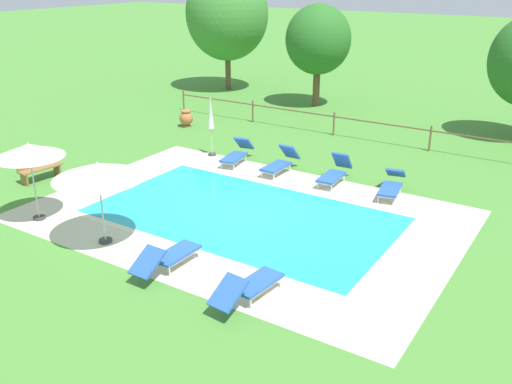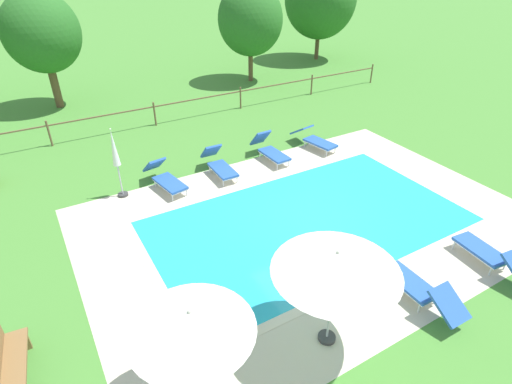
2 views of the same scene
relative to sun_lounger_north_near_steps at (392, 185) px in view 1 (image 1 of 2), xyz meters
The scene contains 18 objects.
ground_plane 5.06m from the sun_lounger_north_near_steps, 129.03° to the right, with size 160.00×160.00×0.00m, color #478433.
pool_deck_paving 5.06m from the sun_lounger_north_near_steps, 129.03° to the right, with size 12.50×8.60×0.01m, color beige.
swimming_pool_water 5.06m from the sun_lounger_north_near_steps, 129.03° to the right, with size 8.94×5.04×0.01m, color #23A8C1.
pool_coping_rim 5.06m from the sun_lounger_north_near_steps, 129.03° to the right, with size 9.42×5.52×0.01m.
sun_lounger_north_near_steps is the anchor object (origin of this frame).
sun_lounger_north_mid 6.08m from the sun_lounger_north_near_steps, behind, with size 0.93×2.03×0.90m.
sun_lounger_north_far 4.16m from the sun_lounger_north_near_steps, behind, with size 0.63×1.92×0.94m.
sun_lounger_north_end 7.74m from the sun_lounger_north_near_steps, 93.60° to the right, with size 0.80×2.08×0.79m.
sun_lounger_south_near_corner 2.04m from the sun_lounger_north_near_steps, behind, with size 0.68×1.90×0.98m.
sun_lounger_south_mid 8.17m from the sun_lounger_north_near_steps, 110.89° to the right, with size 0.63×2.05×0.77m.
patio_umbrella_open_foreground 9.30m from the sun_lounger_north_near_steps, 125.66° to the right, with size 2.38×2.38×2.30m.
patio_umbrella_open_by_bench 11.14m from the sun_lounger_north_near_steps, 137.52° to the right, with size 1.97×1.97×2.36m.
patio_umbrella_closed_row_mid_west 7.52m from the sun_lounger_north_near_steps, behind, with size 0.32×0.32×2.30m.
wooden_bench_lawn_side 12.05m from the sun_lounger_north_near_steps, 154.18° to the right, with size 0.60×1.54×0.87m.
terracotta_urn_near_fence 11.42m from the sun_lounger_north_near_steps, 164.72° to the left, with size 0.63×0.63×0.77m.
perimeter_fence 5.94m from the sun_lounger_north_near_steps, 114.76° to the left, with size 21.34×0.08×1.05m.
tree_west_mid 13.18m from the sun_lounger_north_near_steps, 127.98° to the left, with size 3.39×3.39×5.24m.
tree_east_mid 18.56m from the sun_lounger_north_near_steps, 142.24° to the left, with size 4.80×4.80×7.04m.
Camera 1 is at (8.65, -12.84, 6.95)m, focal length 39.52 mm.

